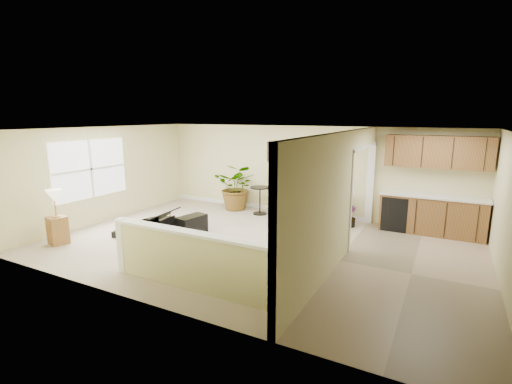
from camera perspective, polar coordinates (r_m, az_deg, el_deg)
The scene contains 20 objects.
floor at distance 8.15m, azimuth -0.02°, elevation -8.27°, with size 9.00×9.00×0.00m, color tan.
back_wall at distance 10.52m, azimuth 7.63°, elevation 3.23°, with size 9.00×0.04×2.50m, color beige.
front_wall at distance 5.42m, azimuth -15.04°, elevation -5.20°, with size 9.00×0.04×2.50m, color beige.
left_wall at distance 10.65m, azimuth -22.00°, elevation 2.58°, with size 0.04×6.00×2.50m, color beige.
right_wall at distance 7.01m, azimuth 34.63°, elevation -3.09°, with size 0.04×6.00×2.50m, color beige.
ceiling at distance 7.66m, azimuth -0.03°, elevation 9.57°, with size 9.00×6.00×0.04m, color white.
kitchen_vinyl at distance 7.34m, azimuth 22.77°, elevation -11.54°, with size 2.70×6.00×0.01m, color tan.
interior_partition at distance 7.42m, azimuth 13.31°, elevation -0.81°, with size 0.18×5.99×2.50m.
pony_half_wall at distance 6.12m, azimuth -9.64°, elevation -10.25°, with size 3.42×0.22×1.00m.
left_window at distance 10.30m, azimuth -24.14°, elevation 3.25°, with size 0.05×2.15×1.45m, color white.
wall_art_left at distance 10.79m, azimuth 2.89°, elevation 6.21°, with size 0.48×0.04×0.58m.
wall_mirror at distance 10.33m, azimuth 9.22°, elevation 6.10°, with size 0.55×0.04×0.55m.
kitchen_cabinets at distance 9.71m, azimuth 24.94°, elevation -0.77°, with size 2.36×0.65×2.33m.
piano at distance 9.24m, azimuth -15.56°, elevation -2.79°, with size 1.69×1.75×1.29m.
piano_bench at distance 8.89m, azimuth -9.85°, elevation -5.11°, with size 0.36×0.72×0.48m, color black.
loveseat at distance 10.09m, azimuth 8.42°, elevation -2.23°, with size 1.75×1.03×0.99m.
accent_table at distance 10.54m, azimuth 0.61°, elevation -0.74°, with size 0.55×0.55×0.79m.
palm_plant at distance 11.06m, azimuth -2.92°, elevation 0.75°, with size 1.42×1.29×1.39m.
small_plant at distance 9.74m, azimuth 14.23°, elevation -3.85°, with size 0.33×0.33×0.54m.
lamp_stand at distance 9.22m, azimuth -28.31°, elevation -3.97°, with size 0.43×0.43×1.22m.
Camera 1 is at (3.57, -6.77, 2.80)m, focal length 26.00 mm.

